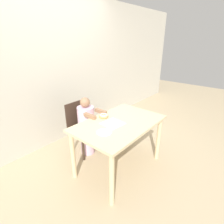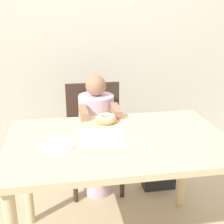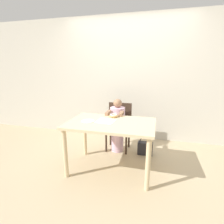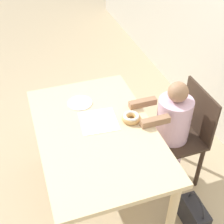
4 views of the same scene
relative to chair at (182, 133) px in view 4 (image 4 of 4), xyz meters
name	(u,v)px [view 4 (image 4 of 4)]	position (x,y,z in m)	size (l,w,h in m)	color
ground_plane	(99,197)	(0.04, -0.73, -0.46)	(12.00, 12.00, 0.00)	tan
dining_table	(97,141)	(0.04, -0.73, 0.18)	(1.23, 0.79, 0.74)	beige
chair	(182,133)	(0.00, 0.00, 0.00)	(0.43, 0.37, 0.86)	#38281E
child_figure	(171,135)	(0.00, -0.11, 0.02)	(0.27, 0.45, 0.97)	silver
donut	(131,117)	(0.02, -0.46, 0.31)	(0.13, 0.13, 0.05)	tan
napkin	(99,121)	(-0.04, -0.69, 0.28)	(0.28, 0.28, 0.00)	white
handbag	(194,215)	(0.51, -0.13, -0.34)	(0.26, 0.12, 0.33)	#232328
plate	(80,103)	(-0.29, -0.76, 0.28)	(0.19, 0.19, 0.01)	white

